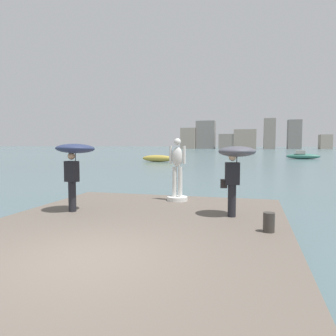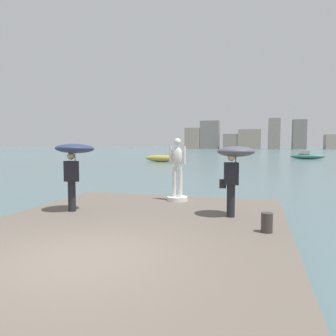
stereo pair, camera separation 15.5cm
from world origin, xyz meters
name	(u,v)px [view 1 (the left image)]	position (x,y,z in m)	size (l,w,h in m)	color
ground_plane	(232,161)	(0.00, 40.00, 0.00)	(400.00, 400.00, 0.00)	#4C666B
pier	(128,237)	(0.00, 1.98, 0.20)	(7.43, 9.95, 0.40)	#60564C
statue_white_figure	(177,175)	(0.28, 5.89, 1.28)	(0.71, 0.71, 2.17)	silver
onlooker_left	(74,156)	(-2.19, 3.37, 2.02)	(1.34, 1.34, 2.00)	black
onlooker_right	(235,160)	(2.35, 3.90, 1.93)	(1.15, 1.15, 1.92)	black
mooring_bollard	(269,222)	(3.18, 2.50, 0.62)	(0.26, 0.26, 0.44)	#38332D
boat_mid	(303,156)	(10.18, 48.06, 0.50)	(5.01, 1.96, 1.34)	#336B5B
boat_far	(158,158)	(-9.12, 35.33, 0.44)	(4.46, 1.44, 0.88)	#B2993D
distant_skyline	(240,137)	(-2.78, 141.70, 5.16)	(63.56, 12.15, 12.86)	gray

